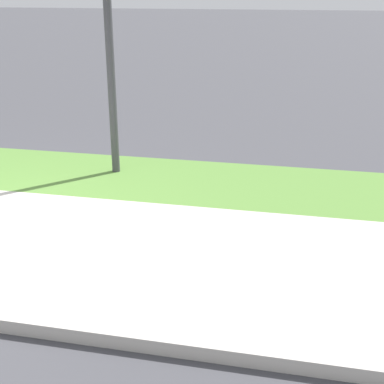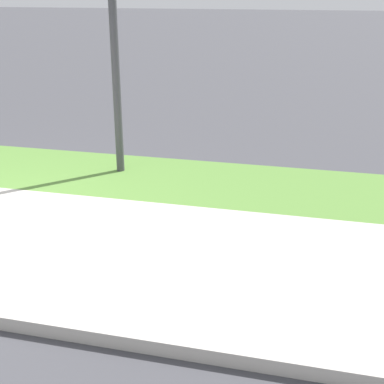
{
  "view_description": "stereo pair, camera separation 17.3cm",
  "coord_description": "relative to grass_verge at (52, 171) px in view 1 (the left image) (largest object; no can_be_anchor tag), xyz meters",
  "views": [
    {
      "loc": [
        3.49,
        -4.49,
        2.47
      ],
      "look_at": [
        2.36,
        0.77,
        0.4
      ],
      "focal_mm": 50.0,
      "sensor_mm": 36.0,
      "label": 1
    },
    {
      "loc": [
        3.66,
        -4.45,
        2.47
      ],
      "look_at": [
        2.36,
        0.77,
        0.4
      ],
      "focal_mm": 50.0,
      "sensor_mm": 36.0,
      "label": 2
    }
  ],
  "objects": [
    {
      "name": "grass_verge",
      "position": [
        0.0,
        0.0,
        0.0
      ],
      "size": [
        18.0,
        1.78,
        0.01
      ],
      "primitive_type": "cube",
      "color": "#568438",
      "rests_on": "ground"
    }
  ]
}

